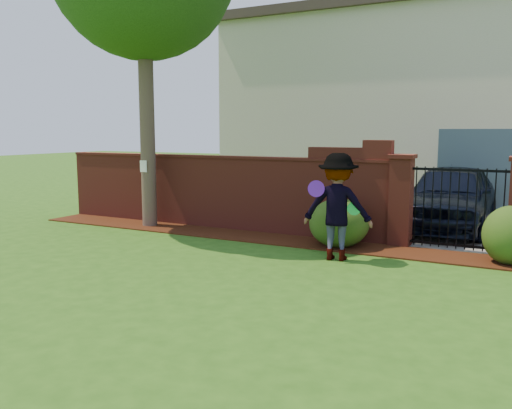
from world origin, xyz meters
The scene contains 14 objects.
ground centered at (0.00, 0.00, -0.01)m, with size 80.00×80.00×0.01m, color #295715.
mulch_bed centered at (-0.95, 3.34, 0.01)m, with size 11.10×1.08×0.03m, color black.
brick_wall centered at (-2.01, 4.00, 0.93)m, with size 8.70×0.31×2.16m.
pillar_left centered at (2.40, 4.00, 0.96)m, with size 0.50×0.50×1.88m.
iron_gate centered at (3.50, 4.00, 0.85)m, with size 1.78×0.03×1.60m.
driveway centered at (3.50, 8.00, 0.01)m, with size 3.20×8.00×0.01m, color gray.
house centered at (1.00, 12.00, 3.16)m, with size 12.40×6.40×6.30m.
car centered at (3.03, 6.22, 0.78)m, with size 1.85×4.60×1.57m, color black.
paper_notice centered at (-3.60, 3.21, 1.50)m, with size 0.20×0.01×0.28m, color white.
shrub_left centered at (1.34, 3.28, 0.50)m, with size 1.22×1.22×1.00m, color #204715.
shrub_middle centered at (4.48, 3.32, 0.53)m, with size 0.96×0.96×1.05m, color #204715.
man centered at (1.64, 2.23, 0.98)m, with size 1.26×0.73×1.96m, color gray.
frisbee_purple centered at (1.33, 2.00, 1.32)m, with size 0.30×0.30×0.03m, color #5E1BAC.
frisbee_green centered at (1.97, 2.22, 0.98)m, with size 0.25×0.25×0.02m, color green.
Camera 1 is at (4.77, -6.90, 2.36)m, focal length 37.36 mm.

